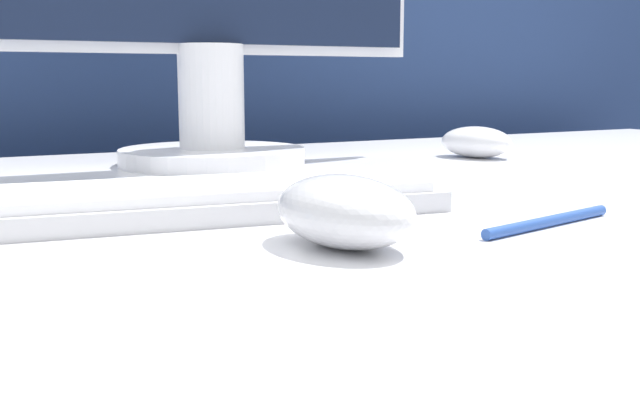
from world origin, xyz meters
TOP-DOWN VIEW (x-y plane):
  - partition_panel at (0.00, 0.66)m, footprint 5.00×0.03m
  - computer_mouse_near at (-0.04, -0.15)m, footprint 0.09×0.12m
  - keyboard at (-0.10, 0.00)m, footprint 0.42×0.17m
  - computer_mouse_far at (0.38, 0.23)m, footprint 0.09×0.12m
  - pen at (0.12, -0.17)m, footprint 0.14×0.04m

SIDE VIEW (x-z plane):
  - partition_panel at x=0.00m, z-range 0.00..1.07m
  - pen at x=0.12m, z-range 0.72..0.73m
  - keyboard at x=-0.10m, z-range 0.72..0.75m
  - computer_mouse_far at x=0.38m, z-range 0.72..0.77m
  - computer_mouse_near at x=-0.04m, z-range 0.72..0.77m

